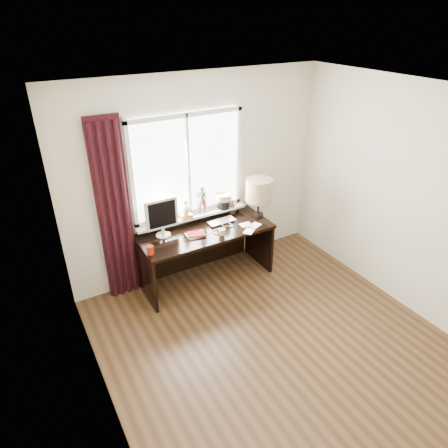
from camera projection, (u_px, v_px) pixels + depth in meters
floor at (287, 356)px, 4.18m from camera, size 3.50×4.00×0.00m
ceiling at (314, 102)px, 2.94m from camera, size 3.50×4.00×0.00m
wall_back at (198, 178)px, 5.09m from camera, size 3.50×0.00×2.60m
wall_left at (103, 317)px, 2.80m from camera, size 0.00×4.00×2.60m
wall_right at (425, 208)px, 4.33m from camera, size 0.00×4.00×2.60m
laptop at (222, 221)px, 5.19m from camera, size 0.37×0.24×0.03m
mug at (222, 232)px, 4.89m from camera, size 0.12×0.12×0.09m
red_cup at (150, 250)px, 4.51m from camera, size 0.08×0.08×0.10m
window at (189, 182)px, 4.98m from camera, size 1.52×0.21×1.40m
curtain at (115, 214)px, 4.61m from camera, size 0.38×0.09×2.25m
desk at (203, 243)px, 5.21m from camera, size 1.70×0.70×0.75m
monitor at (162, 215)px, 4.77m from camera, size 0.40×0.18×0.49m
notebook_stack at (196, 234)px, 4.89m from camera, size 0.24×0.20×0.03m
brush_holder at (232, 209)px, 5.41m from camera, size 0.09×0.09×0.25m
icon_frame at (233, 207)px, 5.45m from camera, size 0.10×0.03×0.13m
table_lamp at (259, 191)px, 5.21m from camera, size 0.35×0.35×0.52m
loose_papers at (250, 227)px, 5.09m from camera, size 0.34×0.31×0.00m
desk_cables at (220, 227)px, 5.08m from camera, size 0.39×0.46×0.01m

